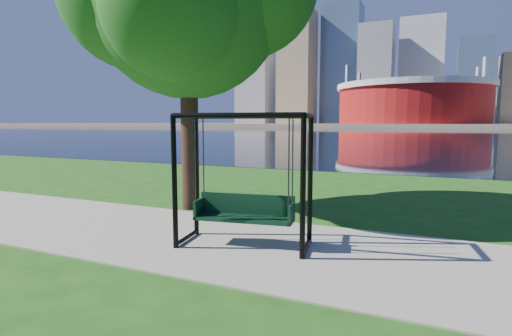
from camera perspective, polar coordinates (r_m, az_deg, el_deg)
The scene contains 7 objects.
ground at distance 8.46m, azimuth 0.95°, elevation -10.12°, with size 900.00×900.00×0.00m, color #1E5114.
path at distance 8.02m, azimuth -0.49°, elevation -10.95°, with size 120.00×4.00×0.03m, color #9E937F.
river at distance 109.52m, azimuth 22.71°, elevation 4.68°, with size 900.00×180.00×0.02m, color black.
far_bank at distance 313.47m, azimuth 23.85°, elevation 5.63°, with size 900.00×228.00×2.00m, color #937F60.
stadium at distance 243.09m, azimuth 21.44°, elevation 8.78°, with size 83.00×83.00×32.00m.
skyline at distance 328.64m, azimuth 23.40°, elevation 11.76°, with size 392.00×66.00×96.50m.
swing at distance 7.74m, azimuth -1.69°, elevation -2.15°, with size 2.68×1.50×2.60m.
Camera 1 is at (3.21, -7.45, 2.41)m, focal length 28.00 mm.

